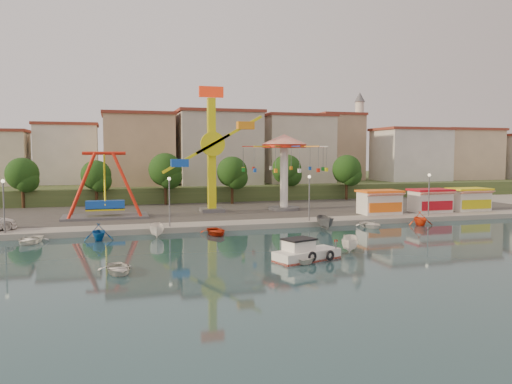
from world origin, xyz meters
name	(u,v)px	position (x,y,z in m)	size (l,w,h in m)	color
ground	(280,251)	(0.00, 0.00, 0.00)	(200.00, 200.00, 0.00)	#16343C
quay_deck	(182,193)	(0.00, 62.00, 0.30)	(200.00, 100.00, 0.60)	#9E998E
asphalt_pad	(212,208)	(0.00, 30.00, 0.60)	(90.00, 28.00, 0.01)	#4C4944
hill_terrace	(178,185)	(0.00, 67.00, 1.50)	(200.00, 60.00, 3.00)	#384C26
pirate_ship_ride	(105,187)	(-14.65, 22.34, 4.39)	(10.00, 5.00, 8.00)	#59595E
kamikaze_tower	(215,154)	(-0.63, 24.46, 8.34)	(8.89, 3.10, 16.50)	#59595E
wave_swinger	(284,155)	(8.95, 24.42, 8.20)	(11.60, 11.60, 10.40)	#59595E
booth_left	(379,202)	(19.15, 16.49, 2.16)	(5.40, 3.78, 3.08)	white
booth_mid	(430,200)	(26.72, 16.49, 2.16)	(5.40, 3.78, 3.08)	white
booth_right	(469,199)	(32.83, 16.49, 2.16)	(5.40, 3.78, 3.08)	white
lamp_post_0	(4,208)	(-24.00, 13.00, 3.10)	(0.14, 0.14, 5.00)	#59595E
lamp_post_1	(169,203)	(-8.00, 13.00, 3.10)	(0.14, 0.14, 5.00)	#59595E
lamp_post_2	(309,199)	(8.00, 13.00, 3.10)	(0.14, 0.14, 5.00)	#59595E
lamp_post_3	(429,196)	(24.00, 13.00, 3.10)	(0.14, 0.14, 5.00)	#59595E
tree_0	(22,174)	(-26.00, 36.98, 5.47)	(4.60, 4.60, 7.19)	#382314
tree_1	(96,175)	(-16.00, 36.24, 5.20)	(4.35, 4.35, 6.80)	#382314
tree_2	(165,170)	(-6.00, 35.81, 5.92)	(5.02, 5.02, 7.85)	#382314
tree_3	(232,172)	(4.00, 34.36, 5.55)	(4.68, 4.68, 7.32)	#382314
tree_4	(287,169)	(14.00, 37.35, 5.75)	(4.86, 4.86, 7.60)	#382314
tree_5	(347,169)	(24.00, 35.54, 5.71)	(4.83, 4.83, 7.54)	#382314
building_1	(66,160)	(-21.33, 51.38, 7.32)	(12.33, 9.01, 8.63)	silver
building_2	(143,152)	(-8.19, 51.96, 8.62)	(11.95, 9.28, 11.23)	tan
building_3	(222,158)	(5.60, 48.80, 7.60)	(12.59, 10.50, 9.20)	beige
building_4	(285,157)	(19.07, 52.20, 7.62)	(10.75, 9.23, 9.24)	beige
building_5	(351,152)	(32.37, 50.33, 8.61)	(12.77, 10.96, 11.21)	tan
building_6	(407,149)	(44.15, 48.77, 9.18)	(8.23, 8.98, 12.36)	silver
building_7	(442,158)	(56.03, 53.70, 7.38)	(11.59, 10.93, 8.76)	beige
minaret	(359,133)	(36.00, 54.00, 12.55)	(2.80, 2.80, 18.00)	silver
cabin_motorboat	(305,254)	(0.62, -4.17, 0.51)	(5.79, 3.67, 1.91)	white
rowboat_a	(118,268)	(-13.59, -4.53, 0.35)	(2.44, 3.42, 0.71)	silver
rowboat_b	(304,257)	(0.31, -4.70, 0.37)	(2.59, 3.62, 0.75)	white
skiff	(350,244)	(5.43, -2.36, 0.71)	(1.38, 3.66, 1.41)	white
moored_boat_0	(29,239)	(-21.34, 9.80, 0.38)	(2.64, 3.69, 0.77)	white
moored_boat_1	(99,232)	(-15.19, 9.80, 0.83)	(2.72, 3.15, 1.66)	#135BAC
moored_boat_2	(157,230)	(-9.62, 9.80, 0.72)	(1.40, 3.73, 1.44)	white
moored_boat_3	(216,231)	(-3.66, 9.80, 0.39)	(2.68, 3.75, 0.78)	red
moored_boat_5	(325,223)	(8.60, 9.80, 0.79)	(1.55, 4.11, 1.59)	#5C5D62
moored_boat_6	(371,224)	(14.21, 9.80, 0.36)	(2.51, 3.51, 0.73)	white
moored_boat_7	(420,218)	(20.63, 9.80, 0.83)	(2.72, 3.15, 1.66)	#EB3E14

